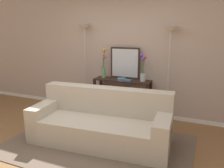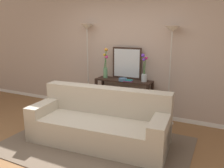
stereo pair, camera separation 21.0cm
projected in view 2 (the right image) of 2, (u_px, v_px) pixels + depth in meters
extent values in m
cube|color=brown|center=(66.00, 155.00, 3.49)|extent=(16.00, 16.00, 0.02)
cube|color=white|center=(122.00, 109.00, 5.33)|extent=(12.00, 0.15, 0.09)
cube|color=#B29E8E|center=(123.00, 43.00, 4.97)|extent=(12.00, 0.14, 2.94)
cube|color=brown|center=(96.00, 145.00, 3.77)|extent=(2.97, 1.95, 0.01)
cube|color=#BCB29E|center=(98.00, 131.00, 3.80)|extent=(2.34, 1.08, 0.42)
cube|color=#BCB29E|center=(106.00, 100.00, 3.99)|extent=(2.29, 0.44, 0.46)
cube|color=#BCB29E|center=(47.00, 117.00, 4.15)|extent=(0.31, 0.92, 0.60)
cube|color=#BCB29E|center=(160.00, 136.00, 3.42)|extent=(0.31, 0.92, 0.60)
cube|color=black|center=(124.00, 80.00, 4.81)|extent=(1.21, 0.36, 0.03)
cube|color=black|center=(123.00, 110.00, 4.96)|extent=(1.11, 0.30, 0.01)
cube|color=black|center=(96.00, 97.00, 5.02)|extent=(0.05, 0.05, 0.79)
cube|color=black|center=(147.00, 105.00, 4.52)|extent=(0.05, 0.05, 0.79)
cube|color=black|center=(103.00, 94.00, 5.29)|extent=(0.05, 0.05, 0.79)
cube|color=black|center=(152.00, 101.00, 4.79)|extent=(0.05, 0.05, 0.79)
cylinder|color=#B7B2A8|center=(89.00, 109.00, 5.44)|extent=(0.26, 0.26, 0.02)
cylinder|color=#B7B2A8|center=(88.00, 70.00, 5.22)|extent=(0.02, 0.02, 1.84)
cone|color=silver|center=(87.00, 27.00, 5.00)|extent=(0.28, 0.28, 0.10)
cylinder|color=#B7B2A8|center=(167.00, 123.00, 4.64)|extent=(0.26, 0.26, 0.02)
cylinder|color=#B7B2A8|center=(169.00, 79.00, 4.43)|extent=(0.02, 0.02, 1.79)
cone|color=silver|center=(172.00, 29.00, 4.21)|extent=(0.28, 0.28, 0.10)
cube|color=black|center=(127.00, 63.00, 4.85)|extent=(0.65, 0.02, 0.66)
cube|color=silver|center=(127.00, 63.00, 4.85)|extent=(0.58, 0.01, 0.59)
cylinder|color=#669E6B|center=(105.00, 73.00, 4.98)|extent=(0.09, 0.09, 0.22)
cylinder|color=#3D7538|center=(106.00, 59.00, 4.91)|extent=(0.02, 0.05, 0.39)
sphere|color=orange|center=(107.00, 50.00, 4.86)|extent=(0.05, 0.05, 0.05)
cylinder|color=#3D7538|center=(106.00, 62.00, 4.94)|extent=(0.03, 0.01, 0.23)
sphere|color=#DD3686|center=(106.00, 57.00, 4.93)|extent=(0.07, 0.07, 0.07)
cylinder|color=#3D7538|center=(105.00, 61.00, 4.93)|extent=(0.02, 0.02, 0.28)
sphere|color=gold|center=(105.00, 55.00, 4.92)|extent=(0.06, 0.06, 0.06)
cylinder|color=#3D7538|center=(106.00, 59.00, 4.92)|extent=(0.06, 0.01, 0.38)
sphere|color=gold|center=(106.00, 50.00, 4.90)|extent=(0.07, 0.07, 0.07)
cylinder|color=#3D7538|center=(105.00, 59.00, 4.92)|extent=(0.06, 0.03, 0.39)
sphere|color=#CA387E|center=(105.00, 50.00, 4.90)|extent=(0.06, 0.06, 0.06)
cylinder|color=silver|center=(144.00, 78.00, 4.62)|extent=(0.11, 0.11, 0.16)
cylinder|color=#3D7538|center=(145.00, 66.00, 4.57)|extent=(0.02, 0.02, 0.32)
sphere|color=#C82976|center=(146.00, 58.00, 4.54)|extent=(0.06, 0.06, 0.06)
cylinder|color=#3D7538|center=(144.00, 67.00, 4.55)|extent=(0.04, 0.01, 0.29)
sphere|color=#6B37DA|center=(144.00, 60.00, 4.50)|extent=(0.05, 0.05, 0.05)
cylinder|color=#3D7538|center=(144.00, 65.00, 4.55)|extent=(0.02, 0.04, 0.37)
sphere|color=#6B38D9|center=(143.00, 55.00, 4.51)|extent=(0.07, 0.07, 0.07)
cylinder|color=#3D7538|center=(144.00, 67.00, 4.58)|extent=(0.02, 0.01, 0.29)
sphere|color=gold|center=(144.00, 59.00, 4.57)|extent=(0.06, 0.06, 0.06)
cylinder|color=#4C7093|center=(123.00, 80.00, 4.69)|extent=(0.17, 0.17, 0.05)
torus|color=#4C7093|center=(123.00, 78.00, 4.68)|extent=(0.17, 0.17, 0.01)
cube|color=#6B3360|center=(128.00, 81.00, 4.64)|extent=(0.19, 0.15, 0.02)
cube|color=#1E7075|center=(129.00, 80.00, 4.63)|extent=(0.16, 0.12, 0.02)
cube|color=tan|center=(104.00, 111.00, 5.19)|extent=(0.05, 0.15, 0.10)
cube|color=#BC3328|center=(106.00, 111.00, 5.17)|extent=(0.03, 0.14, 0.13)
cube|color=gold|center=(107.00, 111.00, 5.15)|extent=(0.05, 0.16, 0.12)
cube|color=#6B3360|center=(110.00, 111.00, 5.13)|extent=(0.04, 0.17, 0.12)
cube|color=#2D2D33|center=(111.00, 112.00, 5.11)|extent=(0.03, 0.16, 0.11)
cube|color=slate|center=(112.00, 112.00, 5.10)|extent=(0.03, 0.15, 0.12)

